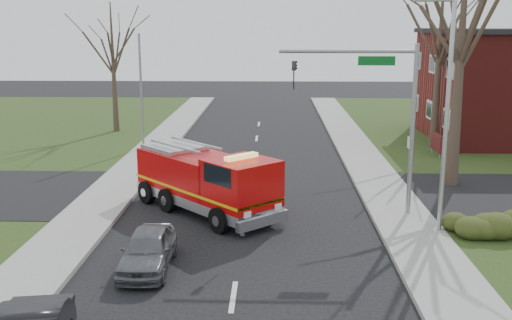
{
  "coord_description": "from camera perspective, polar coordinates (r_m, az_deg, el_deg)",
  "views": [
    {
      "loc": [
        1.08,
        -21.53,
        7.48
      ],
      "look_at": [
        0.39,
        2.67,
        2.0
      ],
      "focal_mm": 42.0,
      "sensor_mm": 36.0,
      "label": 1
    }
  ],
  "objects": [
    {
      "name": "bare_tree_near",
      "position": [
        28.79,
        19.06,
        11.94
      ],
      "size": [
        6.0,
        6.0,
        12.0
      ],
      "color": "#372D20",
      "rests_on": "ground"
    },
    {
      "name": "utility_pole_far",
      "position": [
        36.62,
        -10.87,
        6.29
      ],
      "size": [
        0.14,
        0.14,
        7.0
      ],
      "primitive_type": "cylinder",
      "color": "gray",
      "rests_on": "ground"
    },
    {
      "name": "bare_tree_far",
      "position": [
        37.87,
        17.12,
        10.7
      ],
      "size": [
        5.25,
        5.25,
        10.5
      ],
      "color": "#372D20",
      "rests_on": "ground"
    },
    {
      "name": "bare_tree_left",
      "position": [
        43.03,
        -13.5,
        9.86
      ],
      "size": [
        4.5,
        4.5,
        9.0
      ],
      "color": "#372D20",
      "rests_on": "ground"
    },
    {
      "name": "health_center_sign",
      "position": [
        35.93,
        16.81,
        1.62
      ],
      "size": [
        0.12,
        2.0,
        1.4
      ],
      "color": "#521315",
      "rests_on": "ground"
    },
    {
      "name": "hedge_corner",
      "position": [
        23.07,
        21.73,
        -5.6
      ],
      "size": [
        2.8,
        2.0,
        0.9
      ],
      "primitive_type": "ellipsoid",
      "color": "#2E3D16",
      "rests_on": "lawn_right"
    },
    {
      "name": "streetlight_pole",
      "position": [
        22.08,
        17.59,
        4.54
      ],
      "size": [
        1.48,
        0.16,
        8.4
      ],
      "color": "#B7BABF",
      "rests_on": "ground"
    },
    {
      "name": "sidewalk_right",
      "position": [
        23.34,
        14.29,
        -6.16
      ],
      "size": [
        2.4,
        80.0,
        0.15
      ],
      "primitive_type": "cube",
      "color": "gray",
      "rests_on": "ground"
    },
    {
      "name": "traffic_signal_mast",
      "position": [
        23.57,
        11.77,
        5.73
      ],
      "size": [
        5.29,
        0.18,
        6.8
      ],
      "color": "gray",
      "rests_on": "ground"
    },
    {
      "name": "ground",
      "position": [
        22.82,
        -1.18,
        -6.38
      ],
      "size": [
        120.0,
        120.0,
        0.0
      ],
      "primitive_type": "plane",
      "color": "black",
      "rests_on": "ground"
    },
    {
      "name": "fire_engine",
      "position": [
        24.23,
        -4.68,
        -2.18
      ],
      "size": [
        6.4,
        6.62,
        2.77
      ],
      "rotation": [
        0.0,
        0.0,
        0.75
      ],
      "color": "#BA0808",
      "rests_on": "ground"
    },
    {
      "name": "sidewalk_left",
      "position": [
        23.91,
        -16.27,
        -5.82
      ],
      "size": [
        2.4,
        80.0,
        0.15
      ],
      "primitive_type": "cube",
      "color": "gray",
      "rests_on": "ground"
    },
    {
      "name": "parked_car_maroon",
      "position": [
        19.18,
        -10.27,
        -8.4
      ],
      "size": [
        1.53,
        3.7,
        1.25
      ],
      "primitive_type": "imported",
      "rotation": [
        0.0,
        0.0,
        0.01
      ],
      "color": "#575A5F",
      "rests_on": "ground"
    }
  ]
}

